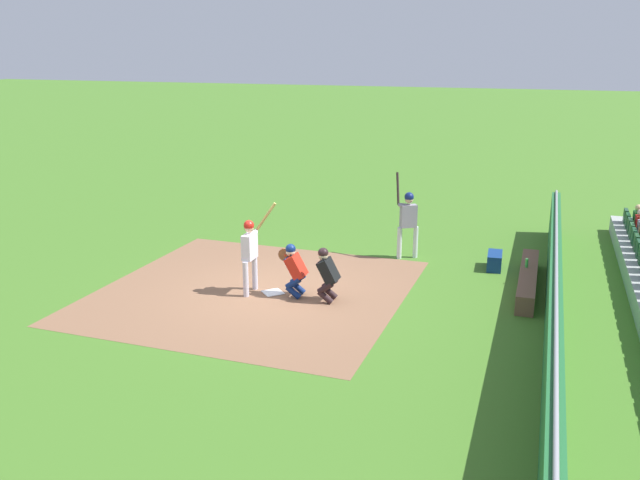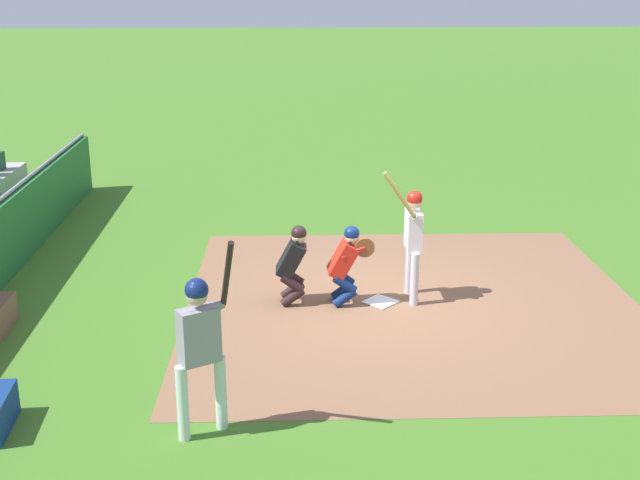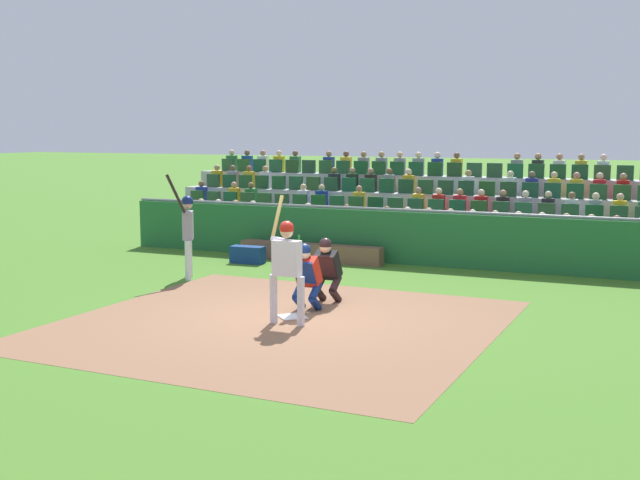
% 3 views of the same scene
% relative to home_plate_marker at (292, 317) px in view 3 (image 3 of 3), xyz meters
% --- Properties ---
extents(ground_plane, '(160.00, 160.00, 0.00)m').
position_rel_home_plate_marker_xyz_m(ground_plane, '(0.00, 0.00, -0.02)').
color(ground_plane, '#427424').
extents(infield_dirt_patch, '(7.25, 7.17, 0.01)m').
position_rel_home_plate_marker_xyz_m(infield_dirt_patch, '(0.00, 0.50, -0.01)').
color(infield_dirt_patch, brown).
rests_on(infield_dirt_patch, ground_plane).
extents(home_plate_marker, '(0.62, 0.62, 0.02)m').
position_rel_home_plate_marker_xyz_m(home_plate_marker, '(0.00, 0.00, 0.00)').
color(home_plate_marker, white).
rests_on(home_plate_marker, infield_dirt_patch).
extents(batter_at_plate, '(0.70, 0.67, 2.14)m').
position_rel_home_plate_marker_xyz_m(batter_at_plate, '(-0.13, 0.49, 1.08)').
color(batter_at_plate, silver).
rests_on(batter_at_plate, ground_plane).
extents(catcher_crouching, '(0.47, 0.71, 1.27)m').
position_rel_home_plate_marker_xyz_m(catcher_crouching, '(-0.01, -0.54, 0.69)').
color(catcher_crouching, navy).
rests_on(catcher_crouching, ground_plane).
extents(home_plate_umpire, '(0.46, 0.48, 1.27)m').
position_rel_home_plate_marker_xyz_m(home_plate_umpire, '(-0.08, -1.36, 0.68)').
color(home_plate_umpire, black).
rests_on(home_plate_umpire, ground_plane).
extents(dugout_wall, '(15.34, 0.24, 1.36)m').
position_rel_home_plate_marker_xyz_m(dugout_wall, '(0.00, -6.22, 0.64)').
color(dugout_wall, '#206531').
rests_on(dugout_wall, ground_plane).
extents(dugout_bench, '(3.76, 0.40, 0.44)m').
position_rel_home_plate_marker_xyz_m(dugout_bench, '(2.22, -5.67, 0.20)').
color(dugout_bench, brown).
rests_on(dugout_bench, ground_plane).
extents(water_bottle_on_bench, '(0.07, 0.07, 0.21)m').
position_rel_home_plate_marker_xyz_m(water_bottle_on_bench, '(2.50, -5.60, 0.53)').
color(water_bottle_on_bench, green).
rests_on(water_bottle_on_bench, dugout_bench).
extents(equipment_duffel_bag, '(0.85, 0.40, 0.42)m').
position_rel_home_plate_marker_xyz_m(equipment_duffel_bag, '(3.52, -4.79, 0.19)').
color(equipment_duffel_bag, navy).
rests_on(equipment_duffel_bag, ground_plane).
extents(on_deck_batter, '(0.49, 0.72, 2.32)m').
position_rel_home_plate_marker_xyz_m(on_deck_batter, '(3.71, -2.43, 1.13)').
color(on_deck_batter, silver).
rests_on(on_deck_batter, ground_plane).
extents(bleacher_stand, '(17.21, 3.89, 2.59)m').
position_rel_home_plate_marker_xyz_m(bleacher_stand, '(-0.01, -10.29, 0.74)').
color(bleacher_stand, '#9BA19D').
rests_on(bleacher_stand, ground_plane).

